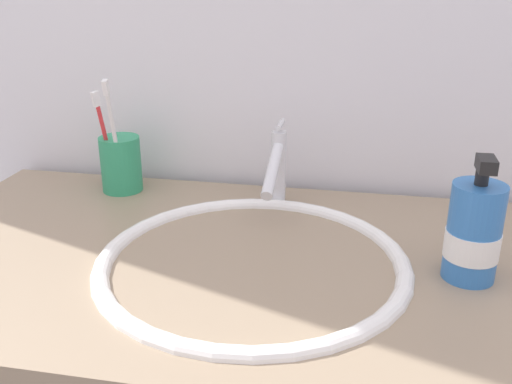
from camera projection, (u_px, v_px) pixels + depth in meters
The scene contains 6 objects.
sink_basin at pixel (252, 290), 0.78m from camera, with size 0.42×0.42×0.12m.
faucet at pixel (276, 167), 0.92m from camera, with size 0.02×0.16×0.13m.
toothbrush_cup at pixel (121, 164), 1.00m from camera, with size 0.07×0.07×0.10m, color #2D9966.
toothbrush_red at pixel (105, 135), 0.96m from camera, with size 0.03×0.03×0.17m.
toothbrush_white at pixel (114, 131), 0.94m from camera, with size 0.01×0.06×0.20m.
soap_dispenser at pixel (474, 234), 0.71m from camera, with size 0.07×0.07×0.16m.
Camera 1 is at (0.13, -0.68, 1.21)m, focal length 40.54 mm.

